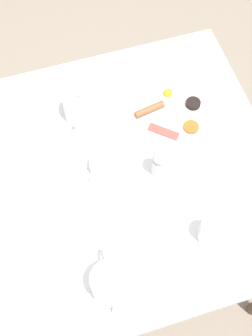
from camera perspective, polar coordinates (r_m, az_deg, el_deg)
ground_plane at (r=2.23m, az=0.00°, el=-9.57°), size 8.00×8.00×0.00m
table at (r=1.58m, az=0.00°, el=-1.68°), size 0.98×0.99×0.78m
breakfast_plate at (r=1.62m, az=5.67°, el=6.57°), size 0.31×0.31×0.04m
teapot_near at (r=1.59m, az=-5.51°, el=7.60°), size 0.19×0.11×0.13m
teapot_far at (r=1.33m, az=-1.82°, el=-13.79°), size 0.21×0.11×0.13m
teacup_with_saucer_left at (r=1.49m, az=-2.92°, el=0.20°), size 0.15×0.15×0.06m
water_glass_tall at (r=1.40m, az=10.27°, el=-7.60°), size 0.07×0.07×0.09m
creamer_jug at (r=1.56m, az=-15.16°, el=2.21°), size 0.09×0.07×0.07m
salt_grinder at (r=1.46m, az=4.10°, el=0.72°), size 0.05×0.05×0.12m
napkin_folded at (r=1.46m, az=-8.79°, el=-5.37°), size 0.21×0.20×0.01m
fork_by_plate at (r=1.54m, az=11.94°, el=-0.50°), size 0.17×0.05×0.00m
spoon_for_tea at (r=1.38m, az=-10.94°, el=-17.50°), size 0.03×0.17×0.00m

